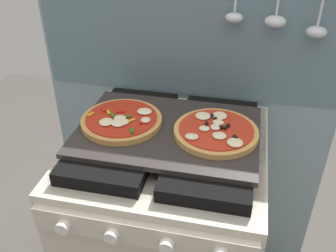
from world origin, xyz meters
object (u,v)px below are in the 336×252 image
(stove, at_px, (168,235))
(pizza_right, at_px, (216,132))
(pizza_left, at_px, (122,120))
(baking_tray, at_px, (168,131))

(stove, xyz_separation_m, pizza_right, (0.14, -0.00, 0.48))
(stove, bearing_deg, pizza_left, -179.45)
(pizza_left, bearing_deg, pizza_right, 0.14)
(stove, relative_size, baking_tray, 1.67)
(stove, bearing_deg, pizza_right, -0.28)
(pizza_left, bearing_deg, stove, 0.55)
(pizza_left, relative_size, pizza_right, 1.00)
(stove, xyz_separation_m, baking_tray, (0.00, 0.00, 0.46))
(stove, xyz_separation_m, pizza_left, (-0.14, -0.00, 0.48))
(pizza_left, distance_m, pizza_right, 0.29)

